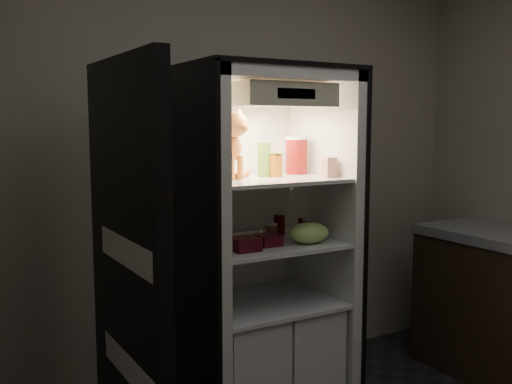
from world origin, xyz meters
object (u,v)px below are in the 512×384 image
Objects in this scene: pepper_jar at (296,155)px; tabby_cat at (222,152)px; soda_can_b at (304,227)px; refrigerator at (259,266)px; cream_carton at (329,167)px; condiment_jar at (272,232)px; berry_box_left at (245,244)px; berry_box_right at (268,240)px; mayo_tub at (265,164)px; soda_can_c at (307,230)px; soda_can_a at (279,224)px; parmesan_shaker at (264,159)px; grape_bag at (309,233)px; salsa_jar at (276,165)px.

tabby_cat is at bearing -176.22° from pepper_jar.
refrigerator is at bearing 165.72° from soda_can_b.
pepper_jar is at bearing 99.32° from cream_carton.
condiment_jar is 0.67× the size of berry_box_left.
mayo_tub is at bearing 63.28° from berry_box_right.
soda_can_c is 0.97× the size of berry_box_right.
soda_can_a is 1.07× the size of soda_can_c.
cream_carton is at bearing -9.49° from berry_box_right.
berry_box_left is at bearing -165.30° from berry_box_right.
berry_box_left is 1.15× the size of berry_box_right.
tabby_cat is at bearing -169.04° from mayo_tub.
cream_carton is at bearing -33.48° from parmesan_shaker.
parmesan_shaker is at bearing -21.15° from tabby_cat.
soda_can_b reaches higher than berry_box_right.
tabby_cat is at bearing -179.94° from refrigerator.
grape_bag is 0.23m from berry_box_right.
salsa_jar is at bearing 27.27° from berry_box_left.
soda_can_b is at bearing -14.28° from refrigerator.
refrigerator is 0.35m from grape_bag.
berry_box_left is (-0.27, -0.14, -0.38)m from salsa_jar.
berry_box_right is at bearing -111.84° from parmesan_shaker.
pepper_jar is at bearing 12.85° from parmesan_shaker.
soda_can_b is at bearing -0.88° from salsa_jar.
cream_carton is at bearing -1.57° from berry_box_left.
soda_can_a is at bearing 43.14° from condiment_jar.
salsa_jar is at bearing -128.74° from soda_can_a.
salsa_jar is at bearing 155.67° from soda_can_c.
pepper_jar is 0.41m from soda_can_b.
berry_box_left reaches higher than berry_box_right.
mayo_tub is (0.07, 0.06, 0.56)m from refrigerator.
pepper_jar reaches higher than condiment_jar.
condiment_jar is at bearing 173.19° from soda_can_b.
soda_can_c is at bearing -24.33° from salsa_jar.
salsa_jar is 1.07× the size of soda_can_a.
soda_can_a reaches higher than soda_can_c.
pepper_jar is at bearing 32.25° from berry_box_right.
salsa_jar is 0.60× the size of pepper_jar.
salsa_jar is at bearing -154.39° from pepper_jar.
salsa_jar reaches higher than condiment_jar.
pepper_jar is 1.78× the size of soda_can_a.
refrigerator is 5.04× the size of tabby_cat.
berry_box_right is at bearing -161.94° from soda_can_b.
refrigerator is 21.18× the size of condiment_jar.
mayo_tub is at bearing 89.20° from salsa_jar.
salsa_jar is 0.39m from soda_can_a.
tabby_cat is 4.20× the size of condiment_jar.
mayo_tub is at bearing 146.12° from soda_can_b.
mayo_tub is 0.20m from pepper_jar.
condiment_jar is (-0.12, -0.11, -0.02)m from soda_can_a.
mayo_tub is at bearing 129.21° from soda_can_c.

